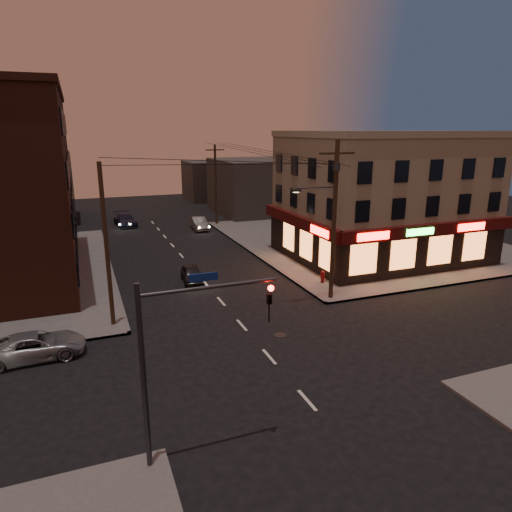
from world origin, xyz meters
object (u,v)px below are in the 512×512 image
sedan_mid (199,223)px  fire_hydrant (323,276)px  sedan_far (125,220)px  sedan_near (192,274)px  suv_cross (35,346)px

sedan_mid → fire_hydrant: sedan_mid is taller
sedan_mid → sedan_far: (-7.45, 4.97, 0.02)m
sedan_near → sedan_mid: sedan_mid is taller
suv_cross → fire_hydrant: bearing=-78.1°
suv_cross → sedan_near: 13.05m
suv_cross → sedan_mid: size_ratio=1.10×
sedan_mid → fire_hydrant: 21.89m
sedan_mid → sedan_near: bearing=-104.2°
suv_cross → sedan_far: bearing=-15.5°
sedan_far → sedan_mid: bearing=-40.5°
fire_hydrant → sedan_far: bearing=112.5°
suv_cross → sedan_near: suv_cross is taller
sedan_far → fire_hydrant: sedan_far is taller
sedan_near → sedan_far: 22.69m
sedan_mid → fire_hydrant: (3.54, -21.60, -0.07)m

